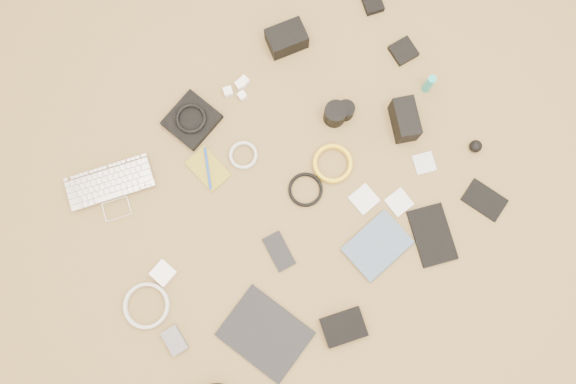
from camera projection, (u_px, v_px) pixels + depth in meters
room_shell at (288, 58)px, 0.71m from camera, size 4.04×4.04×2.58m
laptop at (113, 195)px, 1.94m from camera, size 0.35×0.28×0.02m
headphone_pouch at (192, 120)px, 1.98m from camera, size 0.20×0.19×0.03m
headphones at (191, 118)px, 1.96m from camera, size 0.14×0.14×0.01m
charger_a at (228, 92)px, 2.00m from camera, size 0.04×0.04×0.03m
charger_b at (240, 85)px, 2.00m from camera, size 0.03×0.03×0.03m
charger_c at (244, 81)px, 2.00m from camera, size 0.04×0.04×0.03m
charger_d at (242, 96)px, 2.00m from camera, size 0.03×0.03×0.03m
dslr_camera at (287, 39)px, 2.00m from camera, size 0.15×0.12×0.08m
lens_pouch at (373, 3)px, 2.05m from camera, size 0.08×0.09×0.03m
notebook_olive at (208, 169)px, 1.96m from camera, size 0.11×0.16×0.01m
pen_blue at (208, 168)px, 1.95m from camera, size 0.07×0.14×0.01m
cable_white_a at (244, 156)px, 1.97m from camera, size 0.13×0.13×0.01m
lens_a at (335, 114)px, 1.96m from camera, size 0.10×0.10×0.08m
lens_b at (345, 110)px, 1.97m from camera, size 0.06×0.06×0.06m
card_reader at (403, 51)px, 2.03m from camera, size 0.09×0.09×0.02m
power_brick at (163, 273)px, 1.89m from camera, size 0.08×0.08×0.03m
cable_white_b at (147, 305)px, 1.88m from camera, size 0.20×0.20×0.01m
cable_black at (305, 190)px, 1.95m from camera, size 0.15×0.15×0.01m
cable_yellow at (332, 164)px, 1.96m from camera, size 0.17×0.17×0.02m
flash at (405, 120)px, 1.94m from camera, size 0.12×0.16×0.10m
lens_cleaner at (429, 84)px, 1.96m from camera, size 0.04×0.04×0.10m
battery_charger at (175, 340)px, 1.86m from camera, size 0.06×0.09×0.02m
tablet at (265, 334)px, 1.87m from camera, size 0.28×0.32×0.01m
phone at (279, 251)px, 1.91m from camera, size 0.08×0.13×0.01m
filter_case_left at (364, 199)px, 1.94m from camera, size 0.09×0.09×0.01m
filter_case_mid at (399, 202)px, 1.94m from camera, size 0.08×0.08×0.01m
filter_case_right at (424, 163)px, 1.96m from camera, size 0.09×0.09×0.01m
air_blower at (476, 146)px, 1.96m from camera, size 0.05×0.05×0.04m
drive_case at (344, 327)px, 1.86m from camera, size 0.16×0.13×0.03m
paperback at (393, 263)px, 1.90m from camera, size 0.22×0.18×0.02m
notebook_black_a at (432, 235)px, 1.92m from camera, size 0.18×0.23×0.01m
notebook_black_b at (484, 200)px, 1.94m from camera, size 0.14×0.16×0.01m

